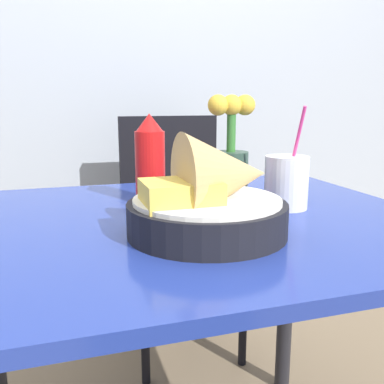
{
  "coord_description": "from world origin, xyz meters",
  "views": [
    {
      "loc": [
        -0.24,
        -0.81,
        0.97
      ],
      "look_at": [
        -0.0,
        -0.04,
        0.79
      ],
      "focal_mm": 40.0,
      "sensor_mm": 36.0,
      "label": 1
    }
  ],
  "objects_px": {
    "chair_far_window": "(175,213)",
    "flower_vase": "(231,153)",
    "ketchup_bottle": "(150,160)",
    "drink_cup": "(286,184)",
    "food_basket": "(212,199)"
  },
  "relations": [
    {
      "from": "chair_far_window",
      "to": "flower_vase",
      "type": "xyz_separation_m",
      "value": [
        -0.03,
        -0.63,
        0.31
      ]
    },
    {
      "from": "ketchup_bottle",
      "to": "flower_vase",
      "type": "bearing_deg",
      "value": -0.5
    },
    {
      "from": "chair_far_window",
      "to": "flower_vase",
      "type": "bearing_deg",
      "value": -92.55
    },
    {
      "from": "ketchup_bottle",
      "to": "flower_vase",
      "type": "xyz_separation_m",
      "value": [
        0.2,
        -0.0,
        0.01
      ]
    },
    {
      "from": "chair_far_window",
      "to": "drink_cup",
      "type": "distance_m",
      "value": 0.82
    },
    {
      "from": "ketchup_bottle",
      "to": "drink_cup",
      "type": "distance_m",
      "value": 0.31
    },
    {
      "from": "chair_far_window",
      "to": "drink_cup",
      "type": "relative_size",
      "value": 3.99
    },
    {
      "from": "food_basket",
      "to": "chair_far_window",
      "type": "bearing_deg",
      "value": 78.98
    },
    {
      "from": "drink_cup",
      "to": "flower_vase",
      "type": "xyz_separation_m",
      "value": [
        -0.07,
        0.14,
        0.05
      ]
    },
    {
      "from": "drink_cup",
      "to": "flower_vase",
      "type": "height_order",
      "value": "flower_vase"
    },
    {
      "from": "ketchup_bottle",
      "to": "food_basket",
      "type": "bearing_deg",
      "value": -79.28
    },
    {
      "from": "food_basket",
      "to": "drink_cup",
      "type": "xyz_separation_m",
      "value": [
        0.22,
        0.13,
        -0.01
      ]
    },
    {
      "from": "food_basket",
      "to": "ketchup_bottle",
      "type": "xyz_separation_m",
      "value": [
        -0.05,
        0.27,
        0.04
      ]
    },
    {
      "from": "flower_vase",
      "to": "food_basket",
      "type": "bearing_deg",
      "value": -118.61
    },
    {
      "from": "food_basket",
      "to": "drink_cup",
      "type": "bearing_deg",
      "value": 30.37
    }
  ]
}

